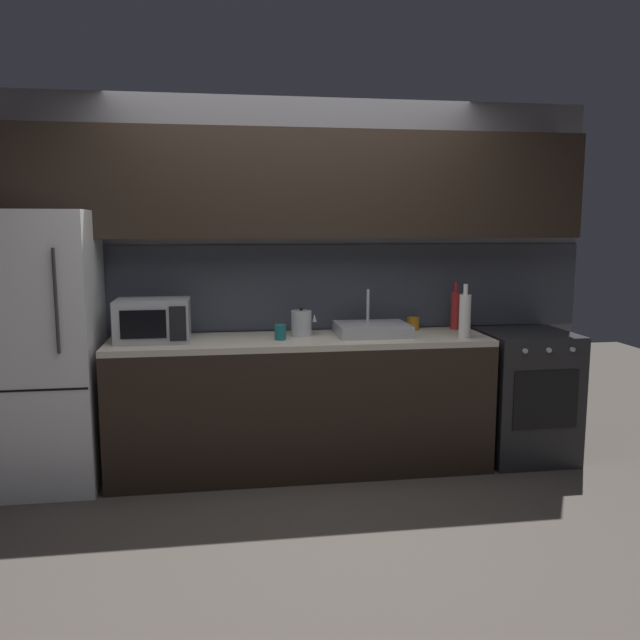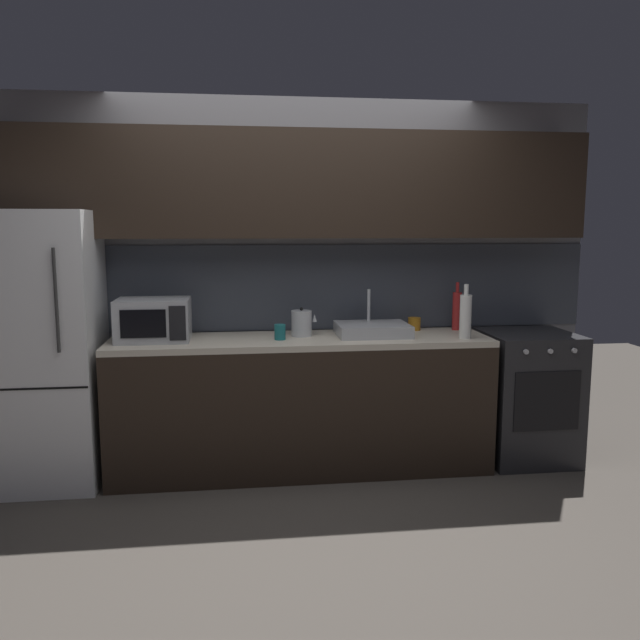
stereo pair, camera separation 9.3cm
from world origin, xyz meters
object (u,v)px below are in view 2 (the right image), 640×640
kettle (302,323)px  microwave (154,320)px  wine_bottle_red (457,310)px  mug_teal (280,332)px  wine_bottle_white (465,316)px  mug_amber (414,324)px  refrigerator (44,349)px  oven_range (526,396)px

kettle → microwave: bearing=-177.0°
microwave → kettle: 0.96m
wine_bottle_red → mug_teal: bearing=-169.2°
kettle → wine_bottle_white: bearing=-12.3°
wine_bottle_white → mug_amber: size_ratio=3.97×
refrigerator → kettle: 1.65m
mug_amber → microwave: bearing=-173.9°
microwave → wine_bottle_red: bearing=4.6°
mug_teal → kettle: bearing=39.2°
refrigerator → wine_bottle_white: (2.69, -0.16, 0.19)m
oven_range → wine_bottle_white: (-0.52, -0.16, 0.60)m
kettle → wine_bottle_white: 1.08m
oven_range → wine_bottle_red: wine_bottle_red is taller
oven_range → wine_bottle_red: size_ratio=2.66×
wine_bottle_red → wine_bottle_white: bearing=-100.2°
mug_amber → wine_bottle_red: bearing=-4.4°
wine_bottle_white → mug_amber: (-0.24, 0.37, -0.10)m
refrigerator → kettle: (1.64, 0.07, 0.12)m
wine_bottle_red → mug_amber: bearing=175.6°
refrigerator → mug_amber: 2.46m
wine_bottle_white → mug_amber: bearing=122.8°
oven_range → kettle: 1.67m
oven_range → kettle: (-1.58, 0.07, 0.54)m
oven_range → wine_bottle_white: wine_bottle_white is taller
oven_range → refrigerator: bearing=180.0°
mug_teal → microwave: bearing=174.6°
oven_range → mug_amber: (-0.76, 0.21, 0.49)m
mug_teal → wine_bottle_white: bearing=-5.0°
microwave → wine_bottle_red: 2.08m
refrigerator → mug_amber: size_ratio=19.24×
refrigerator → wine_bottle_red: 2.77m
microwave → mug_amber: bearing=6.1°
refrigerator → microwave: refrigerator is taller
kettle → wine_bottle_red: (1.12, 0.12, 0.05)m
oven_range → wine_bottle_white: size_ratio=2.52×
refrigerator → microwave: 0.70m
wine_bottle_white → oven_range: bearing=17.1°
oven_range → mug_teal: bearing=-178.1°
kettle → mug_amber: bearing=9.8°
microwave → mug_teal: size_ratio=4.61×
wine_bottle_white → refrigerator: bearing=176.6°
refrigerator → wine_bottle_white: refrigerator is taller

